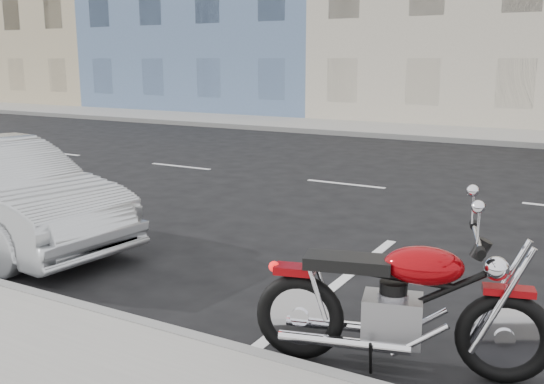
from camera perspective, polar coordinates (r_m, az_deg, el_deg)
The scene contains 4 objects.
ground at distance 11.19m, azimuth 16.41°, elevation -0.30°, with size 120.00×120.00×0.00m, color black.
sidewalk_far at distance 20.87m, azimuth 8.58°, elevation 5.96°, with size 80.00×3.40×0.15m, color gray.
curb_far at distance 19.30m, azimuth 6.76°, elevation 5.51°, with size 80.00×0.12×0.16m, color gray.
motorcycle at distance 4.83m, azimuth 21.53°, elevation -11.00°, with size 2.20×0.92×1.13m.
Camera 1 is at (2.41, -10.67, 2.36)m, focal length 40.00 mm.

